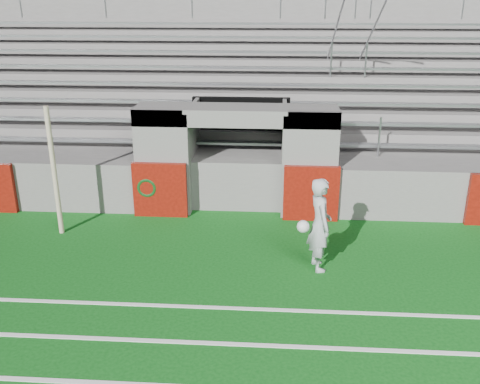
{
  "coord_description": "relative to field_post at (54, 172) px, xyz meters",
  "views": [
    {
      "loc": [
        0.92,
        -8.9,
        5.13
      ],
      "look_at": [
        0.2,
        1.8,
        1.1
      ],
      "focal_mm": 40.0,
      "sensor_mm": 36.0,
      "label": 1
    }
  ],
  "objects": [
    {
      "name": "ground",
      "position": [
        3.86,
        -1.84,
        -1.45
      ],
      "size": [
        90.0,
        90.0,
        0.0
      ],
      "primitive_type": "plane",
      "color": "#0C4B12",
      "rests_on": "ground"
    },
    {
      "name": "field_post",
      "position": [
        0.0,
        0.0,
        0.0
      ],
      "size": [
        0.11,
        0.11,
        2.9
      ],
      "primitive_type": "cylinder",
      "color": "#C1AF8F",
      "rests_on": "ground"
    },
    {
      "name": "stadium_structure",
      "position": [
        3.86,
        6.13,
        0.04
      ],
      "size": [
        26.0,
        8.48,
        5.42
      ],
      "color": "#5F5D5A",
      "rests_on": "ground"
    },
    {
      "name": "goalkeeper_with_ball",
      "position": [
        5.67,
        -1.26,
        -0.51
      ],
      "size": [
        0.75,
        0.77,
        1.87
      ],
      "color": "#A1A6AA",
      "rests_on": "ground"
    },
    {
      "name": "hose_coil",
      "position": [
        1.75,
        1.09,
        -0.7
      ],
      "size": [
        0.56,
        0.15,
        0.56
      ],
      "color": "#0B3918",
      "rests_on": "ground"
    }
  ]
}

